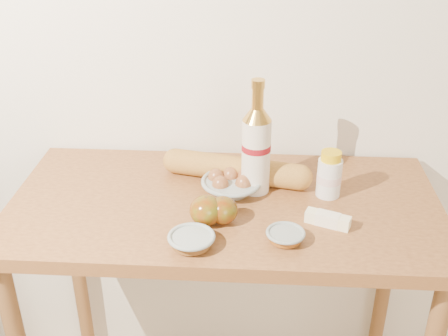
{
  "coord_description": "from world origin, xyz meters",
  "views": [
    {
      "loc": [
        0.08,
        -0.15,
        1.72
      ],
      "look_at": [
        0.0,
        1.15,
        1.02
      ],
      "focal_mm": 45.0,
      "sensor_mm": 36.0,
      "label": 1
    }
  ],
  "objects_px": {
    "table": "(225,237)",
    "egg_bowl": "(231,184)",
    "cream_bottle": "(329,175)",
    "bourbon_bottle": "(256,148)",
    "baguette": "(236,169)"
  },
  "relations": [
    {
      "from": "table",
      "to": "egg_bowl",
      "type": "xyz_separation_m",
      "value": [
        0.02,
        0.05,
        0.15
      ]
    },
    {
      "from": "egg_bowl",
      "to": "cream_bottle",
      "type": "bearing_deg",
      "value": -0.59
    },
    {
      "from": "bourbon_bottle",
      "to": "egg_bowl",
      "type": "bearing_deg",
      "value": -150.64
    },
    {
      "from": "cream_bottle",
      "to": "baguette",
      "type": "bearing_deg",
      "value": -171.88
    },
    {
      "from": "table",
      "to": "bourbon_bottle",
      "type": "height_order",
      "value": "bourbon_bottle"
    },
    {
      "from": "table",
      "to": "cream_bottle",
      "type": "bearing_deg",
      "value": 10.16
    },
    {
      "from": "table",
      "to": "cream_bottle",
      "type": "distance_m",
      "value": 0.35
    },
    {
      "from": "egg_bowl",
      "to": "baguette",
      "type": "relative_size",
      "value": 0.43
    },
    {
      "from": "egg_bowl",
      "to": "table",
      "type": "bearing_deg",
      "value": -105.91
    },
    {
      "from": "bourbon_bottle",
      "to": "egg_bowl",
      "type": "xyz_separation_m",
      "value": [
        -0.07,
        -0.01,
        -0.11
      ]
    },
    {
      "from": "table",
      "to": "baguette",
      "type": "relative_size",
      "value": 2.61
    },
    {
      "from": "bourbon_bottle",
      "to": "cream_bottle",
      "type": "xyz_separation_m",
      "value": [
        0.21,
        -0.01,
        -0.07
      ]
    },
    {
      "from": "table",
      "to": "egg_bowl",
      "type": "bearing_deg",
      "value": 74.09
    },
    {
      "from": "baguette",
      "to": "bourbon_bottle",
      "type": "bearing_deg",
      "value": -30.35
    },
    {
      "from": "bourbon_bottle",
      "to": "baguette",
      "type": "height_order",
      "value": "bourbon_bottle"
    }
  ]
}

